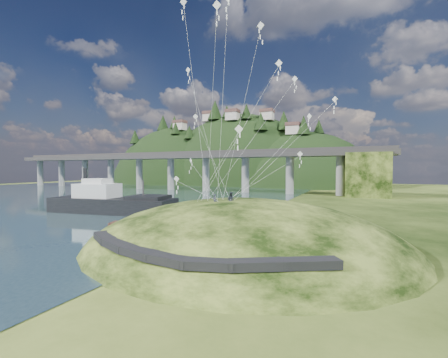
% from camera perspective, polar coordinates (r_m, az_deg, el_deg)
% --- Properties ---
extents(ground, '(320.00, 320.00, 0.00)m').
position_cam_1_polar(ground, '(35.30, -10.17, -11.65)').
color(ground, black).
rests_on(ground, ground).
extents(water, '(240.00, 240.00, 0.00)m').
position_cam_1_polar(water, '(108.72, -33.24, -2.73)').
color(water, '#2E4B56').
rests_on(water, ground).
extents(grass_hill, '(36.00, 32.00, 13.00)m').
position_cam_1_polar(grass_hill, '(33.83, 3.53, -14.86)').
color(grass_hill, black).
rests_on(grass_hill, ground).
extents(footpath, '(22.29, 5.84, 0.83)m').
position_cam_1_polar(footpath, '(22.93, -8.48, -13.76)').
color(footpath, black).
rests_on(footpath, ground).
extents(bridge, '(160.00, 11.00, 15.00)m').
position_cam_1_polar(bridge, '(108.55, -0.84, 2.71)').
color(bridge, '#2D2B2B').
rests_on(bridge, ground).
extents(far_ridge, '(153.00, 70.00, 94.50)m').
position_cam_1_polar(far_ridge, '(163.89, 1.44, -3.54)').
color(far_ridge, black).
rests_on(far_ridge, ground).
extents(work_barge, '(24.73, 9.82, 8.42)m').
position_cam_1_polar(work_barge, '(60.07, -20.83, -4.07)').
color(work_barge, black).
rests_on(work_barge, ground).
extents(wooden_dock, '(14.07, 6.64, 1.01)m').
position_cam_1_polar(wooden_dock, '(43.83, -12.25, -8.39)').
color(wooden_dock, '#391D17').
rests_on(wooden_dock, ground).
extents(kite_flyers, '(2.24, 1.60, 1.86)m').
position_cam_1_polar(kite_flyers, '(31.29, 0.52, -2.59)').
color(kite_flyers, '#262A33').
rests_on(kite_flyers, ground).
extents(kite_swarm, '(18.74, 16.57, 21.80)m').
position_cam_1_polar(kite_swarm, '(34.51, 3.05, 16.75)').
color(kite_swarm, white).
rests_on(kite_swarm, ground).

